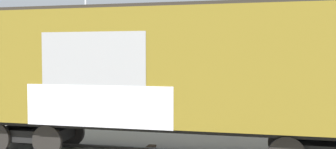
% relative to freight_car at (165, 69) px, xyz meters
% --- Properties ---
extents(freight_car, '(13.23, 2.80, 4.41)m').
position_rel_freight_car_xyz_m(freight_car, '(0.00, 0.00, 0.00)').
color(freight_car, olive).
rests_on(freight_car, ground_plane).
extents(flagpole, '(1.31, 0.86, 8.34)m').
position_rel_freight_car_xyz_m(flagpole, '(-7.31, 10.03, 2.81)').
color(flagpole, silver).
rests_on(flagpole, ground_plane).
extents(hillside, '(141.25, 32.06, 13.18)m').
position_rel_freight_car_xyz_m(hillside, '(0.22, 77.21, 2.02)').
color(hillside, silver).
rests_on(hillside, ground_plane).
extents(parked_car_green, '(4.24, 1.98, 1.73)m').
position_rel_freight_car_xyz_m(parked_car_green, '(-4.65, 6.48, -1.66)').
color(parked_car_green, '#1E5933').
rests_on(parked_car_green, ground_plane).
extents(parked_car_blue, '(4.59, 2.28, 1.77)m').
position_rel_freight_car_xyz_m(parked_car_blue, '(2.00, 6.12, -1.66)').
color(parked_car_blue, navy).
rests_on(parked_car_blue, ground_plane).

